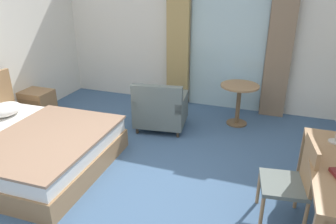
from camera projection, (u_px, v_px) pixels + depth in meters
ground at (126, 189)px, 3.78m from camera, size 5.80×6.44×0.10m
wall_back at (195, 38)px, 5.84m from camera, size 5.40×0.12×2.51m
balcony_glass_door at (227, 49)px, 5.63m from camera, size 1.33×0.02×2.21m
curtain_panel_left at (178, 42)px, 5.78m from camera, size 0.42×0.10×2.40m
curtain_panel_right at (280, 48)px, 5.24m from camera, size 0.42×0.10×2.40m
bed at (24, 147)px, 4.09m from camera, size 2.08×1.84×0.99m
nightstand at (38, 104)px, 5.50m from camera, size 0.51×0.42×0.49m
desk_chair at (294, 178)px, 3.03m from camera, size 0.49×0.52×0.91m
armchair_by_window at (161, 110)px, 5.05m from camera, size 0.87×0.81×0.81m
round_cafe_table at (239, 96)px, 5.16m from camera, size 0.62×0.62×0.69m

